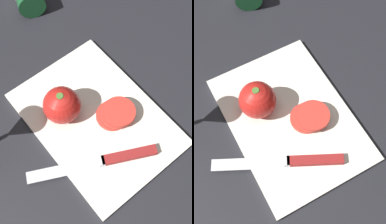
# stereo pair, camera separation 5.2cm
# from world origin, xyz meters

# --- Properties ---
(ground_plane) EXTENTS (3.00, 3.00, 0.00)m
(ground_plane) POSITION_xyz_m (0.00, 0.00, 0.00)
(ground_plane) COLOR black
(cutting_board) EXTENTS (0.36, 0.26, 0.01)m
(cutting_board) POSITION_xyz_m (-0.01, 0.03, 0.01)
(cutting_board) COLOR silver
(cutting_board) RESTS_ON ground_plane
(whole_tomato) EXTENTS (0.08, 0.08, 0.08)m
(whole_tomato) POSITION_xyz_m (0.04, 0.08, 0.05)
(whole_tomato) COLOR red
(whole_tomato) RESTS_ON cutting_board
(knife) EXTENTS (0.14, 0.26, 0.01)m
(knife) POSITION_xyz_m (-0.11, 0.06, 0.02)
(knife) COLOR silver
(knife) RESTS_ON cutting_board
(tomato_slice_stack_near) EXTENTS (0.08, 0.08, 0.03)m
(tomato_slice_stack_near) POSITION_xyz_m (-0.04, -0.01, 0.02)
(tomato_slice_stack_near) COLOR red
(tomato_slice_stack_near) RESTS_ON cutting_board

